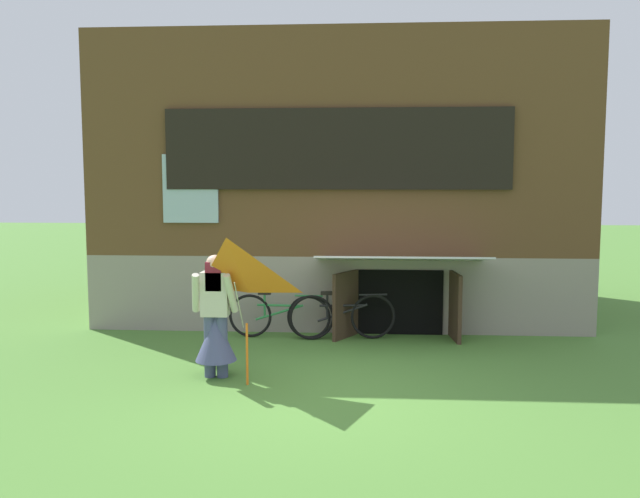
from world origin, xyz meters
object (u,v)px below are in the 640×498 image
bicycle_black (342,316)px  bicycle_green (279,315)px  kite (227,277)px  person (216,326)px

bicycle_black → bicycle_green: bearing=171.2°
kite → bicycle_green: size_ratio=1.07×
bicycle_green → kite: bearing=-92.5°
person → bicycle_black: size_ratio=0.94×
kite → person: bearing=116.7°
bicycle_green → bicycle_black: bearing=2.5°
kite → bicycle_green: (0.27, 2.63, -0.99)m
bicycle_black → bicycle_green: size_ratio=1.02×
bicycle_black → person: bearing=-134.1°
kite → bicycle_black: size_ratio=1.05×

